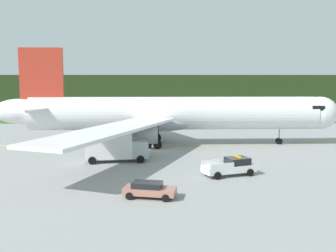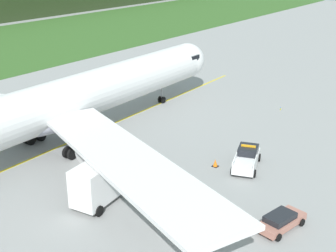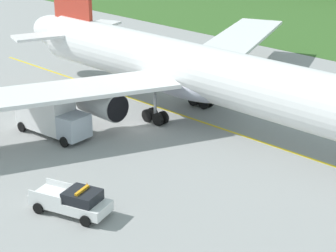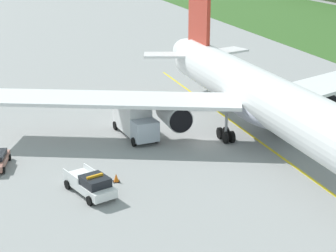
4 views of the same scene
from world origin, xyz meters
name	(u,v)px [view 3 (image 3 of 4)]	position (x,y,z in m)	size (l,w,h in m)	color
ground	(142,128)	(0.00, 0.00, 0.00)	(320.00, 320.00, 0.00)	gray
taxiway_centerline_main	(203,122)	(2.82, 5.01, 0.00)	(67.52, 0.30, 0.01)	yellow
airliner	(197,73)	(1.94, 4.98, 4.60)	(51.29, 53.65, 14.29)	silver
ops_pickup_truck	(73,201)	(8.18, -13.28, 0.90)	(5.75, 3.73, 1.94)	white
catering_truck	(50,114)	(-4.44, -6.70, 1.90)	(7.54, 3.50, 3.77)	#A7B1BF
apron_cone	(87,187)	(6.39, -10.85, 0.36)	(0.59, 0.59, 0.74)	black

